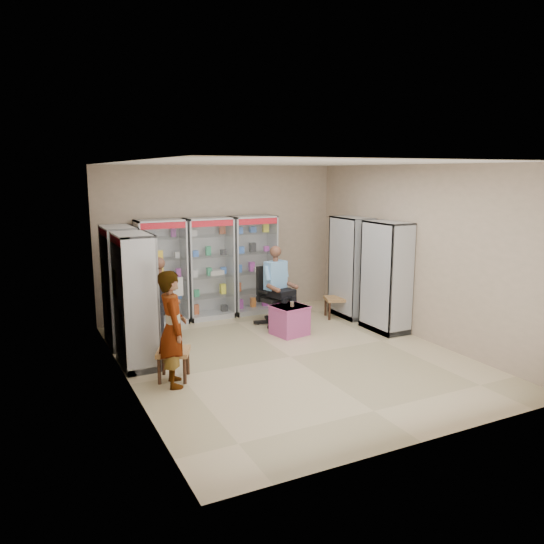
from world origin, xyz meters
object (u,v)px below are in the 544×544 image
seated_shopkeeper (275,288)px  cabinet_back_mid (209,268)px  wooden_chair (160,310)px  office_chair (274,296)px  woven_stool_b (174,364)px  cabinet_back_left (162,272)px  cabinet_right_near (386,277)px  cabinet_left_near (135,301)px  woven_stool_a (336,307)px  pink_trunk (290,320)px  cabinet_left_far (121,286)px  cabinet_right_far (351,267)px  standing_man (173,329)px  cabinet_back_right (253,265)px

seated_shopkeeper → cabinet_back_mid: bearing=117.4°
wooden_chair → office_chair: (2.13, -0.25, 0.09)m
cabinet_back_mid → woven_stool_b: (-1.55, -2.81, -0.78)m
cabinet_back_left → woven_stool_b: bearing=-102.1°
cabinet_back_mid → woven_stool_b: size_ratio=4.60×
cabinet_back_mid → cabinet_right_near: 3.41m
cabinet_left_near → woven_stool_a: 4.31m
cabinet_left_near → woven_stool_a: cabinet_left_near is taller
cabinet_back_mid → pink_trunk: cabinet_back_mid is taller
cabinet_left_far → cabinet_right_far: bearing=87.4°
cabinet_left_near → cabinet_back_left: bearing=155.4°
cabinet_right_near → standing_man: (-4.18, -0.77, -0.20)m
cabinet_left_near → pink_trunk: (2.77, 0.34, -0.74)m
wooden_chair → pink_trunk: 2.31m
cabinet_back_right → cabinet_right_far: 1.98m
cabinet_right_far → cabinet_left_far: same height
cabinet_back_right → woven_stool_a: bearing=-40.4°
cabinet_left_far → office_chair: cabinet_left_far is taller
wooden_chair → cabinet_back_mid: bearing=31.3°
standing_man → cabinet_back_left: bearing=-4.5°
cabinet_back_mid → cabinet_right_far: 2.82m
seated_shopkeeper → woven_stool_b: size_ratio=3.28×
cabinet_left_near → pink_trunk: cabinet_left_near is taller
office_chair → seated_shopkeeper: size_ratio=0.79×
cabinet_back_left → wooden_chair: bearing=-108.9°
cabinet_back_mid → pink_trunk: 2.05m
cabinet_back_right → standing_man: bearing=-130.4°
cabinet_left_near → cabinet_right_near: bearing=87.4°
cabinet_left_near → cabinet_right_far: bearing=101.4°
cabinet_back_right → cabinet_right_far: (1.63, -1.13, 0.00)m
wooden_chair → office_chair: bearing=-6.6°
cabinet_back_right → cabinet_right_near: size_ratio=1.00×
pink_trunk → woven_stool_a: size_ratio=1.32×
wooden_chair → pink_trunk: wooden_chair is taller
wooden_chair → cabinet_left_far: bearing=-163.6°
cabinet_back_left → cabinet_right_far: same height
cabinet_back_mid → seated_shopkeeper: bearing=-47.9°
cabinet_right_far → pink_trunk: (-1.69, -0.56, -0.74)m
cabinet_left_near → standing_man: 1.03m
cabinet_back_right → cabinet_left_far: 2.98m
standing_man → cabinet_left_near: bearing=23.9°
cabinet_left_far → pink_trunk: size_ratio=3.65×
cabinet_right_near → wooden_chair: size_ratio=2.13×
wooden_chair → cabinet_back_right: bearing=18.8°
cabinet_right_far → woven_stool_a: cabinet_right_far is taller
cabinet_back_mid → cabinet_left_far: 2.10m
cabinet_left_far → pink_trunk: 2.97m
cabinet_right_far → cabinet_left_far: 4.46m
cabinet_back_right → cabinet_right_near: same height
cabinet_left_far → wooden_chair: size_ratio=2.13×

